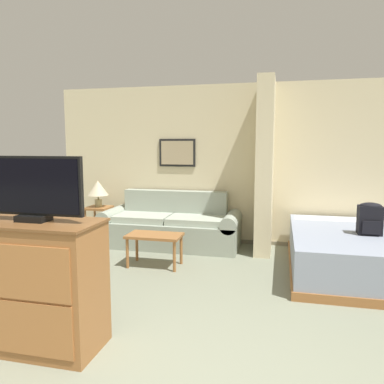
% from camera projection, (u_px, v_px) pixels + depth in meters
% --- Properties ---
extents(wall_back, '(6.60, 0.16, 2.60)m').
position_uv_depth(wall_back, '(249.00, 165.00, 6.11)').
color(wall_back, beige).
rests_on(wall_back, ground_plane).
extents(wall_partition_pillar, '(0.24, 0.79, 2.60)m').
position_uv_depth(wall_partition_pillar, '(265.00, 167.00, 5.61)').
color(wall_partition_pillar, beige).
rests_on(wall_partition_pillar, ground_plane).
extents(couch, '(2.22, 0.84, 0.87)m').
position_uv_depth(couch, '(171.00, 227.00, 6.05)').
color(couch, '#99A393').
rests_on(couch, ground_plane).
extents(coffee_table, '(0.73, 0.42, 0.44)m').
position_uv_depth(coffee_table, '(155.00, 239.00, 5.01)').
color(coffee_table, '#996033').
rests_on(coffee_table, ground_plane).
extents(side_table, '(0.39, 0.39, 0.58)m').
position_uv_depth(side_table, '(99.00, 214.00, 6.36)').
color(side_table, '#996033').
rests_on(side_table, ground_plane).
extents(table_lamp, '(0.35, 0.35, 0.45)m').
position_uv_depth(table_lamp, '(98.00, 189.00, 6.31)').
color(table_lamp, tan).
rests_on(table_lamp, side_table).
extents(tv_dresser, '(1.04, 0.53, 1.03)m').
position_uv_depth(tv_dresser, '(37.00, 285.00, 2.98)').
color(tv_dresser, '#996033').
rests_on(tv_dresser, ground_plane).
extents(tv, '(0.86, 0.16, 0.51)m').
position_uv_depth(tv, '(32.00, 189.00, 2.88)').
color(tv, black).
rests_on(tv, tv_dresser).
extents(bed, '(1.66, 2.18, 0.53)m').
position_uv_depth(bed, '(357.00, 252.00, 4.75)').
color(bed, '#996033').
rests_on(bed, ground_plane).
extents(backpack, '(0.27, 0.21, 0.40)m').
position_uv_depth(backpack, '(370.00, 218.00, 4.56)').
color(backpack, black).
rests_on(backpack, bed).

